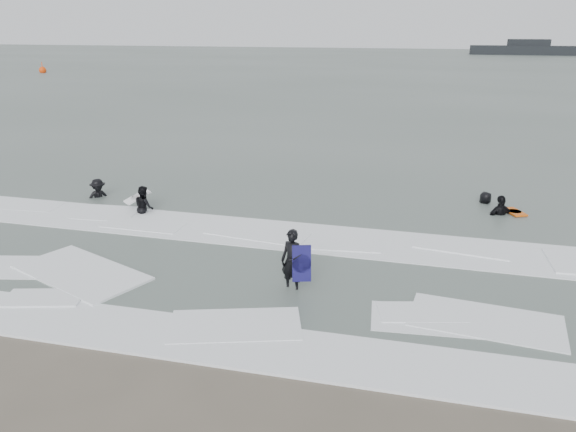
% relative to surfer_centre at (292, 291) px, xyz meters
% --- Properties ---
extents(ground, '(320.00, 320.00, 0.00)m').
position_rel_surfer_centre_xyz_m(ground, '(-0.83, -2.29, 0.00)').
color(ground, brown).
rests_on(ground, ground).
extents(sea, '(320.00, 320.00, 0.00)m').
position_rel_surfer_centre_xyz_m(sea, '(-0.83, 77.71, 0.06)').
color(sea, '#47544C').
rests_on(sea, ground).
extents(surfer_centre, '(0.71, 0.56, 1.71)m').
position_rel_surfer_centre_xyz_m(surfer_centre, '(0.00, 0.00, 0.00)').
color(surfer_centre, black).
rests_on(surfer_centre, ground).
extents(surfer_wading, '(0.99, 0.98, 1.61)m').
position_rel_surfer_centre_xyz_m(surfer_wading, '(-6.82, 4.70, 0.00)').
color(surfer_wading, black).
rests_on(surfer_wading, ground).
extents(surfer_breaker, '(1.19, 1.21, 1.67)m').
position_rel_surfer_centre_xyz_m(surfer_breaker, '(-9.53, 5.93, 0.00)').
color(surfer_breaker, black).
rests_on(surfer_breaker, ground).
extents(surfer_right_near, '(1.21, 0.94, 1.91)m').
position_rel_surfer_centre_xyz_m(surfer_right_near, '(5.83, 7.86, 0.00)').
color(surfer_right_near, black).
rests_on(surfer_right_near, ground).
extents(surfer_right_far, '(0.96, 0.87, 1.65)m').
position_rel_surfer_centre_xyz_m(surfer_right_far, '(5.38, 9.12, 0.00)').
color(surfer_right_far, black).
rests_on(surfer_right_far, ground).
extents(surf_foam, '(30.03, 9.06, 0.09)m').
position_rel_surfer_centre_xyz_m(surf_foam, '(-0.83, 1.41, 0.04)').
color(surf_foam, white).
rests_on(surf_foam, ground).
extents(bodyboards, '(14.47, 8.89, 1.25)m').
position_rel_surfer_centre_xyz_m(bodyboards, '(-0.21, 4.38, 0.50)').
color(bodyboards, '#12104A').
rests_on(bodyboards, ground).
extents(buoy, '(1.00, 1.00, 1.65)m').
position_rel_surfer_centre_xyz_m(buoy, '(-51.92, 58.04, 0.42)').
color(buoy, '#E53E0A').
rests_on(buoy, ground).
extents(vessel_horizon, '(25.09, 4.48, 3.41)m').
position_rel_surfer_centre_xyz_m(vessel_horizon, '(21.93, 129.40, 1.28)').
color(vessel_horizon, black).
rests_on(vessel_horizon, ground).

